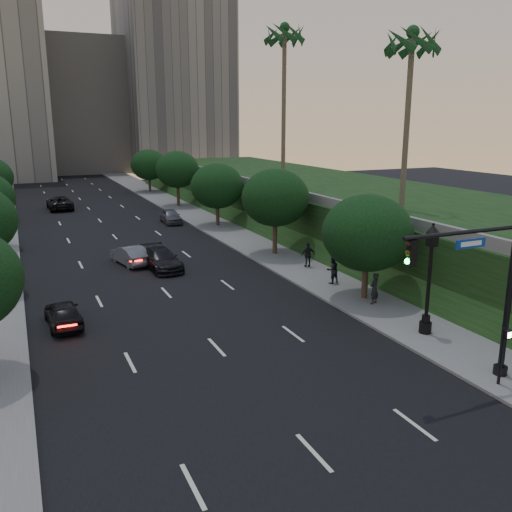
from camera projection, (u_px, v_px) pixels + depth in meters
name	position (u px, v px, depth m)	size (l,w,h in m)	color
ground	(261.00, 396.00, 20.70)	(160.00, 160.00, 0.00)	black
road_surface	(119.00, 241.00, 47.28)	(16.00, 140.00, 0.02)	black
sidewalk_right	(228.00, 231.00, 51.31)	(4.50, 140.00, 0.15)	slate
embankment	(346.00, 206.00, 53.71)	(18.00, 90.00, 4.00)	black
parapet_wall	(268.00, 187.00, 49.78)	(0.35, 90.00, 0.70)	slate
office_block_mid	(80.00, 107.00, 110.30)	(22.00, 18.00, 26.00)	#A5A097
office_block_right	(173.00, 82.00, 110.87)	(20.00, 22.00, 36.00)	gray
tree_right_a	(367.00, 233.00, 30.88)	(5.20, 5.20, 6.24)	#38281C
tree_right_b	(275.00, 198.00, 41.39)	(5.20, 5.20, 6.74)	#38281C
tree_right_c	(217.00, 186.00, 53.03)	(5.20, 5.20, 6.24)	#38281C
tree_right_d	(177.00, 170.00, 65.31)	(5.20, 5.20, 6.74)	#38281C
tree_right_e	(149.00, 165.00, 78.73)	(5.20, 5.20, 6.24)	#38281C
palm_mid	(412.00, 43.00, 36.29)	(3.20, 3.20, 13.00)	#4C4233
palm_far	(285.00, 37.00, 49.32)	(3.20, 3.20, 15.50)	#4C4233
traffic_signal_mast	(489.00, 296.00, 20.91)	(5.68, 0.56, 7.00)	black
street_lamp	(429.00, 284.00, 25.93)	(0.64, 0.64, 5.62)	black
pedestrian_signal	(503.00, 351.00, 20.97)	(0.30, 0.33, 2.50)	black
sedan_near_left	(63.00, 313.00, 27.63)	(1.61, 3.99, 1.36)	black
sedan_mid_left	(130.00, 255.00, 39.57)	(1.49, 4.29, 1.41)	slate
sedan_far_left	(60.00, 203.00, 64.03)	(2.66, 5.76, 1.60)	black
sedan_near_right	(161.00, 259.00, 38.25)	(2.04, 5.03, 1.46)	black
sedan_far_right	(171.00, 216.00, 55.56)	(1.71, 4.25, 1.45)	#54565B
pedestrian_a	(374.00, 289.00, 30.51)	(0.65, 0.43, 1.79)	black
pedestrian_b	(332.00, 270.00, 34.40)	(0.86, 0.67, 1.78)	black
pedestrian_c	(308.00, 255.00, 38.26)	(1.03, 0.43, 1.75)	black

